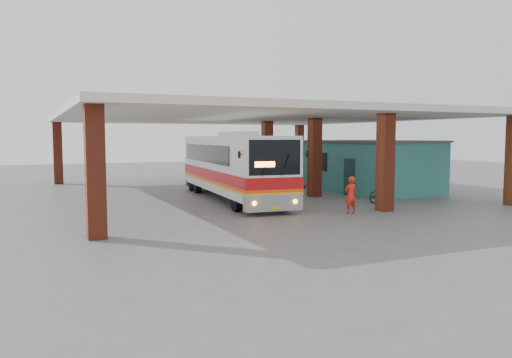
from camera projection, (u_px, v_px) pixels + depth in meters
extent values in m
plane|color=#515154|center=(293.00, 206.00, 23.81)|extent=(90.00, 90.00, 0.00)
cube|color=maroon|center=(385.00, 162.00, 22.16)|extent=(0.60, 0.60, 4.35)
cube|color=maroon|center=(315.00, 157.00, 27.59)|extent=(0.60, 0.60, 4.35)
cube|color=maroon|center=(267.00, 154.00, 33.02)|extent=(0.60, 0.60, 4.35)
cube|color=maroon|center=(95.00, 172.00, 16.05)|extent=(0.60, 0.60, 4.35)
cube|color=maroon|center=(58.00, 153.00, 35.06)|extent=(0.60, 0.60, 4.35)
cube|color=maroon|center=(299.00, 150.00, 43.18)|extent=(0.60, 0.60, 4.35)
cube|color=beige|center=(248.00, 117.00, 29.52)|extent=(21.00, 23.00, 0.30)
cube|color=#2C6E69|center=(369.00, 167.00, 30.43)|extent=(5.00, 8.00, 3.00)
cube|color=#4B4B4B|center=(370.00, 141.00, 30.30)|extent=(5.20, 8.20, 0.12)
cube|color=#133432|center=(349.00, 177.00, 28.06)|extent=(0.08, 0.95, 2.10)
cube|color=black|center=(321.00, 162.00, 30.71)|extent=(0.08, 1.20, 1.00)
cube|color=black|center=(320.00, 162.00, 30.70)|extent=(0.04, 1.30, 1.10)
cube|color=white|center=(232.00, 163.00, 26.38)|extent=(3.60, 12.36, 2.84)
cube|color=white|center=(238.00, 134.00, 25.30)|extent=(1.48, 3.14, 0.25)
cube|color=gray|center=(273.00, 202.00, 20.94)|extent=(2.58, 0.63, 0.71)
cube|color=red|center=(232.00, 174.00, 26.42)|extent=(3.64, 12.36, 0.51)
cube|color=#E9510C|center=(232.00, 180.00, 26.45)|extent=(3.64, 12.36, 0.13)
cube|color=yellow|center=(232.00, 182.00, 26.46)|extent=(3.64, 12.36, 0.10)
cube|color=black|center=(275.00, 157.00, 20.65)|extent=(2.29, 0.30, 1.47)
cube|color=black|center=(205.00, 153.00, 26.67)|extent=(0.86, 9.11, 0.91)
cube|color=black|center=(250.00, 153.00, 27.52)|extent=(0.86, 9.11, 0.91)
cube|color=#FF5905|center=(265.00, 164.00, 20.47)|extent=(0.86, 0.13, 0.22)
sphere|color=orange|center=(254.00, 203.00, 20.44)|extent=(0.18, 0.18, 0.18)
sphere|color=orange|center=(295.00, 201.00, 21.05)|extent=(0.18, 0.18, 0.18)
cube|color=yellow|center=(275.00, 208.00, 20.75)|extent=(0.46, 0.07, 0.12)
cylinder|color=black|center=(237.00, 200.00, 22.13)|extent=(0.41, 1.04, 1.02)
cylinder|color=black|center=(282.00, 198.00, 22.86)|extent=(0.41, 1.04, 1.02)
cylinder|color=black|center=(197.00, 184.00, 29.46)|extent=(0.41, 1.04, 1.02)
cylinder|color=black|center=(232.00, 183.00, 30.19)|extent=(0.41, 1.04, 1.02)
cylinder|color=black|center=(192.00, 183.00, 30.70)|extent=(0.41, 1.04, 1.02)
cylinder|color=black|center=(226.00, 181.00, 31.43)|extent=(0.41, 1.04, 1.02)
imported|color=black|center=(382.00, 193.00, 25.11)|extent=(1.94, 1.06, 0.97)
imported|color=red|center=(351.00, 195.00, 21.48)|extent=(0.60, 0.41, 1.61)
cube|color=red|center=(308.00, 185.00, 31.85)|extent=(0.61, 0.61, 0.07)
cube|color=red|center=(311.00, 180.00, 31.83)|extent=(0.23, 0.46, 0.67)
cylinder|color=black|center=(305.00, 187.00, 31.66)|extent=(0.03, 0.03, 0.22)
cylinder|color=black|center=(311.00, 187.00, 31.68)|extent=(0.03, 0.03, 0.22)
cylinder|color=black|center=(304.00, 187.00, 32.04)|extent=(0.03, 0.03, 0.22)
cylinder|color=black|center=(310.00, 187.00, 32.05)|extent=(0.03, 0.03, 0.22)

